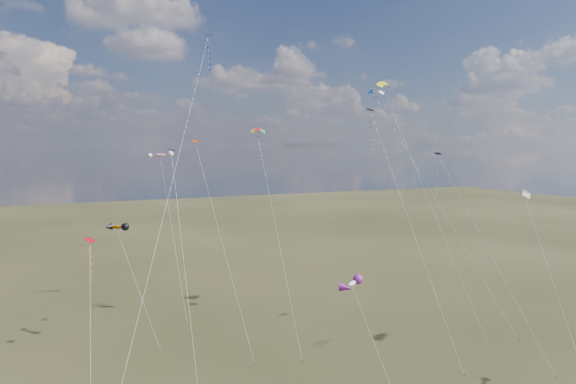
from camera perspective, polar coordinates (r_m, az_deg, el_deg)
name	(u,v)px	position (r m, az deg, el deg)	size (l,w,h in m)	color
diamond_black_high	(374,140)	(72.65, 9.56, 5.73)	(2.62, 22.20, 29.60)	black
diamond_navy_tall	(203,75)	(66.76, -9.45, 12.71)	(17.71, 29.49, 38.93)	#0D0D51
diamond_black_mid	(179,222)	(55.08, -11.98, -3.29)	(1.97, 17.87, 24.05)	black
diamond_red_low	(91,268)	(55.67, -21.08, -7.86)	(1.88, 13.65, 15.12)	#B00115
diamond_navy_right	(442,183)	(71.25, 16.75, 1.01)	(1.04, 19.32, 23.49)	#0D0A47
diamond_orange_center	(212,205)	(64.07, -8.41, -1.49)	(3.41, 13.93, 25.08)	red
parafoil_yellow	(385,84)	(77.57, 10.69, 11.69)	(5.16, 18.71, 34.16)	yellow
parafoil_blue_white	(377,92)	(76.84, 9.81, 10.94)	(10.78, 19.80, 33.05)	blue
parafoil_striped	(527,192)	(67.35, 25.03, -0.05)	(9.01, 16.36, 19.56)	#D79605
parafoil_tricolor	(258,131)	(72.08, -3.35, 6.80)	(2.48, 17.66, 27.18)	gold
novelty_orange_black	(117,227)	(67.74, -18.50, -3.73)	(5.37, 8.37, 14.82)	#C84C00
novelty_white_purple	(352,284)	(44.79, 7.16, -10.11)	(3.31, 8.53, 13.13)	white
novelty_redwhite_stripe	(160,156)	(83.16, -14.01, 3.95)	(3.67, 14.75, 23.49)	red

